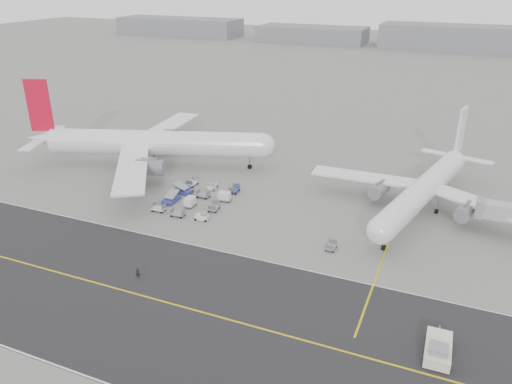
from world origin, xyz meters
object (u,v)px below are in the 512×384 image
at_px(airliner_b, 425,188).
at_px(pushback_tug, 438,349).
at_px(ground_crew_a, 138,273).

relative_size(airliner_b, pushback_tug, 5.58).
bearing_deg(ground_crew_a, pushback_tug, -13.99).
bearing_deg(airliner_b, pushback_tug, -68.32).
xyz_separation_m(airliner_b, pushback_tug, (6.12, -41.64, -3.77)).
bearing_deg(ground_crew_a, airliner_b, 33.69).
xyz_separation_m(pushback_tug, ground_crew_a, (-43.96, -0.10, -0.06)).
bearing_deg(pushback_tug, ground_crew_a, 178.95).
relative_size(pushback_tug, ground_crew_a, 4.54).
distance_m(airliner_b, pushback_tug, 42.25).
xyz_separation_m(airliner_b, ground_crew_a, (-37.83, -41.74, -3.82)).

